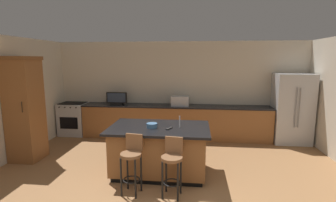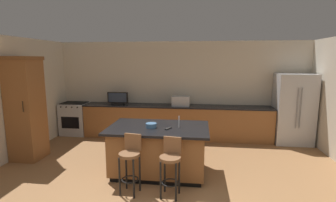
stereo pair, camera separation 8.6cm
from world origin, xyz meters
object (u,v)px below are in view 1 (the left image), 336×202
(tv_monitor, at_px, (117,99))
(fruit_bowl, at_px, (152,125))
(cabinet_tower, at_px, (25,107))
(bar_stool_right, at_px, (172,162))
(bar_stool_left, at_px, (132,159))
(refrigerator, at_px, (292,109))
(kitchen_island, at_px, (159,150))
(tv_remote, at_px, (169,128))
(cell_phone, at_px, (151,123))
(range_oven, at_px, (74,119))
(microwave, at_px, (180,101))

(tv_monitor, relative_size, fruit_bowl, 2.89)
(cabinet_tower, bearing_deg, bar_stool_right, -19.35)
(cabinet_tower, xyz_separation_m, bar_stool_left, (2.64, -1.15, -0.58))
(refrigerator, bearing_deg, kitchen_island, -144.91)
(tv_monitor, xyz_separation_m, tv_remote, (1.73, -2.36, -0.15))
(refrigerator, height_order, cell_phone, refrigerator)
(cabinet_tower, height_order, tv_remote, cabinet_tower)
(bar_stool_left, bearing_deg, cabinet_tower, 165.53)
(refrigerator, distance_m, tv_monitor, 4.71)
(tv_monitor, distance_m, bar_stool_left, 3.26)
(kitchen_island, height_order, range_oven, range_oven)
(kitchen_island, xyz_separation_m, refrigerator, (3.18, 2.23, 0.44))
(refrigerator, relative_size, microwave, 3.79)
(bar_stool_right, bearing_deg, microwave, 98.65)
(microwave, distance_m, bar_stool_right, 3.09)
(microwave, relative_size, tv_remote, 2.82)
(range_oven, height_order, cell_phone, range_oven)
(cabinet_tower, xyz_separation_m, cell_phone, (2.78, -0.14, -0.23))
(microwave, relative_size, bar_stool_right, 0.51)
(range_oven, distance_m, microwave, 3.16)
(kitchen_island, relative_size, fruit_bowl, 9.29)
(bar_stool_left, height_order, tv_remote, bar_stool_left)
(range_oven, distance_m, tv_remote, 3.92)
(range_oven, relative_size, tv_monitor, 1.61)
(kitchen_island, relative_size, cell_phone, 12.51)
(tv_monitor, relative_size, cell_phone, 3.90)
(fruit_bowl, bearing_deg, bar_stool_left, -107.12)
(refrigerator, xyz_separation_m, bar_stool_left, (-3.52, -3.00, -0.33))
(refrigerator, relative_size, cell_phone, 12.13)
(bar_stool_right, relative_size, tv_remote, 5.58)
(microwave, bearing_deg, tv_remote, -91.06)
(fruit_bowl, distance_m, tv_remote, 0.34)
(tv_monitor, xyz_separation_m, fruit_bowl, (1.40, -2.30, -0.12))
(range_oven, xyz_separation_m, microwave, (3.11, 0.00, 0.59))
(range_oven, bearing_deg, kitchen_island, -38.51)
(bar_stool_left, distance_m, tv_remote, 0.91)
(microwave, height_order, fruit_bowl, microwave)
(bar_stool_left, distance_m, fruit_bowl, 0.82)
(cabinet_tower, relative_size, bar_stool_left, 2.31)
(microwave, relative_size, cell_phone, 3.20)
(bar_stool_right, bearing_deg, tv_remote, 107.69)
(refrigerator, distance_m, cabinet_tower, 6.43)
(microwave, xyz_separation_m, bar_stool_right, (0.07, -3.05, -0.49))
(bar_stool_left, height_order, bar_stool_right, bar_stool_left)
(bar_stool_right, xyz_separation_m, fruit_bowl, (-0.45, 0.70, 0.40))
(kitchen_island, height_order, bar_stool_right, bar_stool_right)
(cabinet_tower, height_order, tv_monitor, cabinet_tower)
(microwave, distance_m, fruit_bowl, 2.38)
(tv_remote, bearing_deg, cell_phone, 164.66)
(microwave, distance_m, tv_monitor, 1.78)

